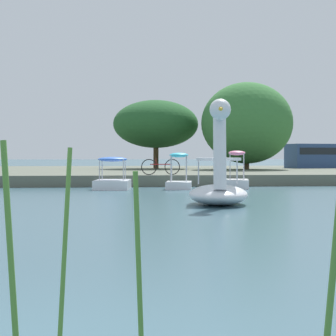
# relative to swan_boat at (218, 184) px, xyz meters

# --- Properties ---
(shore_bank_far) EXTENTS (134.70, 25.57, 0.52)m
(shore_bank_far) POSITION_rel_swan_boat_xyz_m (-3.84, 23.13, -0.33)
(shore_bank_far) COLOR #5B6051
(shore_bank_far) RESTS_ON ground_plane
(swan_boat) EXTENTS (2.06, 3.06, 2.93)m
(swan_boat) POSITION_rel_swan_boat_xyz_m (0.00, 0.00, 0.00)
(swan_boat) COLOR white
(swan_boat) RESTS_ON ground_plane
(pedal_boat_blue) EXTENTS (1.68, 2.41, 1.35)m
(pedal_boat_blue) POSITION_rel_swan_boat_xyz_m (-2.85, 8.77, -0.19)
(pedal_boat_blue) COLOR white
(pedal_boat_blue) RESTS_ON ground_plane
(pedal_boat_cyan) EXTENTS (1.33, 1.92, 1.53)m
(pedal_boat_cyan) POSITION_rel_swan_boat_xyz_m (-0.06, 8.62, -0.18)
(pedal_boat_cyan) COLOR white
(pedal_boat_cyan) RESTS_ON ground_plane
(pedal_boat_pink) EXTENTS (1.34, 2.09, 1.62)m
(pedal_boat_pink) POSITION_rel_swan_boat_xyz_m (2.46, 8.71, -0.18)
(pedal_boat_pink) COLOR white
(pedal_boat_pink) RESTS_ON ground_plane
(tree_willow_near_path) EXTENTS (8.27, 8.28, 5.61)m
(tree_willow_near_path) POSITION_rel_swan_boat_xyz_m (6.01, 21.82, 2.92)
(tree_willow_near_path) COLOR #4C3823
(tree_willow_near_path) RESTS_ON shore_bank_far
(tree_broadleaf_right) EXTENTS (8.12, 8.27, 4.67)m
(tree_broadleaf_right) POSITION_rel_swan_boat_xyz_m (0.38, 24.80, 2.97)
(tree_broadleaf_right) COLOR #4C3823
(tree_broadleaf_right) RESTS_ON shore_bank_far
(bicycle_parked) EXTENTS (1.82, 0.29, 0.75)m
(bicycle_parked) POSITION_rel_swan_boat_xyz_m (-0.60, 11.00, 0.30)
(bicycle_parked) COLOR black
(bicycle_parked) RESTS_ON shore_bank_far
(parked_van) EXTENTS (5.18, 2.84, 1.72)m
(parked_van) POSITION_rel_swan_boat_xyz_m (12.42, 25.86, 0.87)
(parked_van) COLOR navy
(parked_van) RESTS_ON shore_bank_far
(reed_clump_foreground) EXTENTS (3.61, 1.42, 1.50)m
(reed_clump_foreground) POSITION_rel_swan_boat_xyz_m (-2.25, -14.27, 0.08)
(reed_clump_foreground) COLOR #4C7F33
(reed_clump_foreground) RESTS_ON ground_plane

